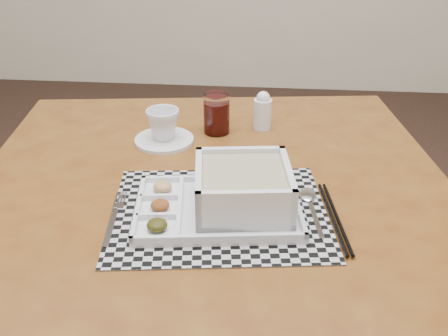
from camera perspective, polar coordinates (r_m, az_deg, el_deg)
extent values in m
plane|color=black|center=(1.91, -12.34, -16.69)|extent=(5.00, 5.00, 0.00)
cube|color=#572A0F|center=(1.10, -1.32, -2.79)|extent=(1.17, 1.17, 0.04)
cylinder|color=#572A0F|center=(1.77, -16.93, -5.74)|extent=(0.05, 0.05, 0.74)
cylinder|color=#572A0F|center=(1.78, 14.08, -5.22)|extent=(0.05, 0.05, 0.74)
cube|color=#572A0F|center=(1.53, -1.54, 4.12)|extent=(0.90, 0.14, 0.08)
cube|color=#572A0F|center=(1.22, -23.13, -5.47)|extent=(0.14, 0.90, 0.08)
cube|color=#572A0F|center=(1.22, 20.44, -4.74)|extent=(0.14, 0.90, 0.08)
cube|color=#A8A8B0|center=(0.99, -0.55, -5.04)|extent=(0.46, 0.39, 0.00)
cube|color=silver|center=(0.99, -0.69, -4.81)|extent=(0.35, 0.26, 0.01)
cube|color=silver|center=(1.07, -0.83, -1.17)|extent=(0.32, 0.05, 0.01)
cube|color=silver|center=(0.90, -0.53, -7.99)|extent=(0.32, 0.05, 0.01)
cube|color=silver|center=(0.99, -9.77, -4.38)|extent=(0.04, 0.22, 0.01)
cube|color=silver|center=(1.00, 8.33, -4.06)|extent=(0.04, 0.22, 0.01)
cube|color=silver|center=(0.98, -5.08, -4.34)|extent=(0.03, 0.20, 0.01)
cube|color=silver|center=(0.96, -7.72, -5.48)|extent=(0.08, 0.02, 0.01)
cube|color=silver|center=(1.02, -7.40, -3.31)|extent=(0.08, 0.02, 0.01)
ellipsoid|color=black|center=(0.93, -7.66, -6.46)|extent=(0.04, 0.04, 0.02)
ellipsoid|color=#4E250D|center=(0.98, -7.33, -4.21)|extent=(0.04, 0.04, 0.02)
ellipsoid|color=olive|center=(1.04, -7.05, -2.10)|extent=(0.04, 0.04, 0.02)
cube|color=silver|center=(0.99, 2.16, -3.92)|extent=(0.21, 0.21, 0.01)
cube|color=silver|center=(1.05, 1.88, 0.28)|extent=(0.18, 0.04, 0.08)
cube|color=silver|center=(0.90, 2.57, -4.97)|extent=(0.18, 0.04, 0.08)
cube|color=silver|center=(0.97, -2.87, -2.23)|extent=(0.04, 0.18, 0.08)
cube|color=silver|center=(0.98, 7.21, -2.04)|extent=(0.04, 0.18, 0.08)
cube|color=tan|center=(0.97, 2.19, -2.35)|extent=(0.18, 0.18, 0.07)
cube|color=silver|center=(0.97, -12.63, -6.66)|extent=(0.03, 0.12, 0.00)
cube|color=silver|center=(1.03, -11.97, -4.23)|extent=(0.02, 0.02, 0.00)
cube|color=silver|center=(1.06, -12.21, -3.35)|extent=(0.01, 0.04, 0.00)
cube|color=silver|center=(1.05, -11.89, -3.34)|extent=(0.01, 0.04, 0.00)
cube|color=silver|center=(1.05, -11.57, -3.34)|extent=(0.01, 0.04, 0.00)
cube|color=silver|center=(1.05, -11.24, -3.34)|extent=(0.01, 0.04, 0.00)
cube|color=silver|center=(0.98, 10.45, -5.85)|extent=(0.03, 0.12, 0.00)
ellipsoid|color=silver|center=(1.05, 9.51, -3.00)|extent=(0.04, 0.06, 0.01)
cylinder|color=black|center=(0.99, 12.24, -5.51)|extent=(0.04, 0.24, 0.01)
cylinder|color=black|center=(0.99, 12.80, -5.48)|extent=(0.04, 0.24, 0.01)
cylinder|color=silver|center=(1.28, -6.84, 3.18)|extent=(0.15, 0.15, 0.01)
imported|color=silver|center=(1.26, -6.96, 4.97)|extent=(0.11, 0.11, 0.08)
cylinder|color=white|center=(1.31, -0.86, 6.23)|extent=(0.07, 0.07, 0.11)
cylinder|color=#3E0505|center=(1.31, -0.85, 5.79)|extent=(0.06, 0.06, 0.08)
cylinder|color=silver|center=(1.34, 4.43, 6.15)|extent=(0.05, 0.05, 0.08)
sphere|color=silver|center=(1.32, 4.51, 7.98)|extent=(0.04, 0.04, 0.04)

